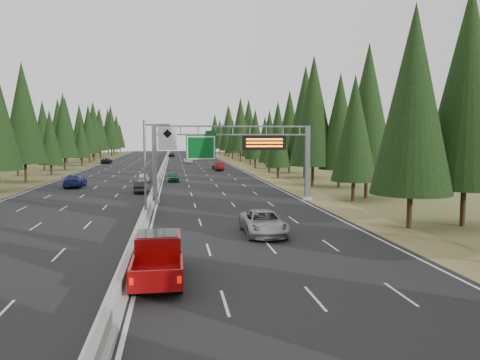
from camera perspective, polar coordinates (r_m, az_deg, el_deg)
name	(u,v)px	position (r m, az deg, el deg)	size (l,w,h in m)	color
road	(162,171)	(92.93, -9.44, 1.09)	(32.00, 260.00, 0.08)	black
shoulder_right	(252,170)	(94.19, 1.45, 1.21)	(3.60, 260.00, 0.06)	olive
shoulder_left	(68,172)	(95.05, -20.23, 0.92)	(3.60, 260.00, 0.06)	#505728
median_barrier	(162,169)	(92.90, -9.44, 1.32)	(0.70, 260.00, 0.85)	gray
sign_gantry	(239,151)	(48.02, -0.12, 3.54)	(16.75, 0.98, 7.80)	slate
hov_sign_pole	(152,162)	(37.72, -10.64, 2.15)	(2.80, 0.50, 8.00)	slate
tree_row_right	(294,121)	(78.50, 6.62, 7.17)	(11.53, 241.21, 18.63)	black
tree_row_left	(22,122)	(83.64, -25.04, 6.48)	(12.11, 244.77, 18.29)	black
silver_minivan	(263,223)	(32.05, 2.87, -5.22)	(2.70, 5.85, 1.63)	#999A9E
red_pickup	(158,254)	(22.75, -9.93, -8.87)	(2.22, 6.22, 2.03)	black
car_ahead_green	(174,177)	(70.29, -8.11, 0.37)	(1.62, 4.04, 1.37)	#145828
car_ahead_dkred	(219,167)	(92.08, -2.54, 1.64)	(1.69, 4.85, 1.60)	#5C0D0E
car_ahead_dkgrey	(217,166)	(96.42, -2.80, 1.73)	(1.88, 4.63, 1.34)	black
car_ahead_white	(188,160)	(120.19, -6.36, 2.40)	(2.17, 4.70, 1.31)	silver
car_ahead_far	(172,154)	(157.51, -8.34, 3.10)	(1.80, 4.48, 1.52)	black
car_onc_near	(141,187)	(57.04, -11.96, -0.83)	(1.46, 4.18, 1.38)	black
car_onc_blue	(75,181)	(65.69, -19.48, -0.10)	(2.32, 5.71, 1.66)	navy
car_onc_white	(144,178)	(69.64, -11.66, 0.28)	(1.64, 4.09, 1.39)	silver
car_onc_far	(107,160)	(122.04, -15.96, 2.31)	(2.43, 5.28, 1.47)	black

